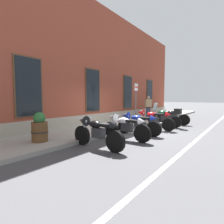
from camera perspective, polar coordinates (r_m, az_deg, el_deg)
The scene contains 13 objects.
ground_plane at distance 9.28m, azimuth 5.86°, elevation -5.78°, with size 140.00×140.00×0.00m, color #424244.
sidewalk at distance 9.99m, azimuth -0.61°, elevation -4.61°, with size 29.42×2.61×0.15m, color gray.
lane_stripe at distance 8.16m, azimuth 25.74°, elevation -7.58°, with size 29.42×0.12×0.01m, color silver.
brick_pub_facade at distance 13.00m, azimuth -15.93°, elevation 13.20°, with size 23.42×5.89×7.35m.
motorcycle_black_sport at distance 5.92m, azimuth -5.23°, elevation -6.05°, with size 0.62×2.17×1.03m.
motorcycle_white_sport at distance 7.05m, azimuth 3.97°, elevation -4.45°, with size 0.62×2.09×1.01m.
motorcycle_blue_sport at distance 8.11m, azimuth 7.92°, elevation -3.34°, with size 0.62×2.10×1.00m.
motorcycle_red_sport at distance 9.52m, azimuth 12.58°, elevation -2.12°, with size 0.62×2.19×1.06m.
motorcycle_green_touring at distance 10.69m, azimuth 16.78°, elevation -1.54°, with size 0.62×1.99×1.36m.
motorcycle_black_naked at distance 11.83m, azimuth 18.72°, elevation -1.46°, with size 0.62×2.03×0.94m.
pedestrian_tan_coat at distance 14.20m, azimuth 11.48°, elevation 2.06°, with size 0.50×0.54×1.67m.
parking_sign at distance 11.20m, azimuth 7.64°, elevation 4.74°, with size 0.36×0.07×2.42m.
barrel_planter at distance 6.65m, azimuth -22.02°, elevation -4.89°, with size 0.56×0.56×1.01m.
Camera 1 is at (-7.86, -4.66, 1.63)m, focal length 28.75 mm.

